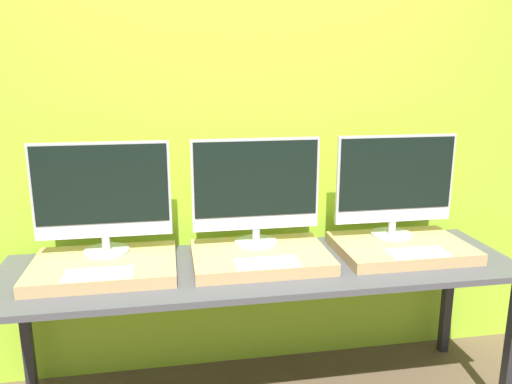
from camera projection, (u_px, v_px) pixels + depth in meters
wall_back at (248, 144)px, 2.71m from camera, size 8.00×0.04×2.60m
workbench at (261, 276)px, 2.45m from camera, size 2.52×0.70×0.76m
wooden_riser_left at (104, 267)px, 2.34m from camera, size 0.66×0.48×0.06m
monitor_left at (102, 195)px, 2.38m from camera, size 0.64×0.22×0.54m
keyboard_left at (99, 273)px, 2.17m from camera, size 0.30×0.12×0.01m
wooden_riser_center at (260, 257)px, 2.46m from camera, size 0.66×0.48×0.06m
monitor_center at (256, 189)px, 2.50m from camera, size 0.64×0.22×0.54m
keyboard_center at (267, 262)px, 2.29m from camera, size 0.30×0.12×0.01m
wooden_riser_right at (401, 248)px, 2.59m from camera, size 0.66×0.48×0.06m
monitor_right at (395, 183)px, 2.63m from camera, size 0.64×0.22×0.54m
keyboard_right at (417, 252)px, 2.42m from camera, size 0.30×0.12×0.01m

